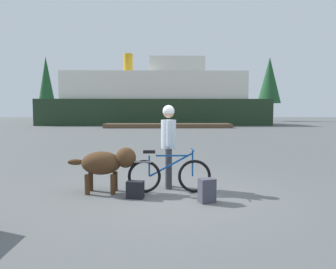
# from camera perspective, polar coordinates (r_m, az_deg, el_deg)

# --- Properties ---
(ground_plane) EXTENTS (160.00, 160.00, 0.00)m
(ground_plane) POSITION_cam_1_polar(r_m,az_deg,el_deg) (6.12, 1.41, -11.29)
(ground_plane) COLOR #595B5B
(bicycle) EXTENTS (1.68, 0.44, 0.89)m
(bicycle) POSITION_cam_1_polar(r_m,az_deg,el_deg) (6.31, 0.12, -7.38)
(bicycle) COLOR black
(bicycle) RESTS_ON ground_plane
(person_cyclist) EXTENTS (0.32, 0.53, 1.77)m
(person_cyclist) POSITION_cam_1_polar(r_m,az_deg,el_deg) (6.62, 0.11, -0.62)
(person_cyclist) COLOR #333338
(person_cyclist) RESTS_ON ground_plane
(dog) EXTENTS (1.38, 0.55, 0.92)m
(dog) POSITION_cam_1_polar(r_m,az_deg,el_deg) (6.40, -11.19, -5.11)
(dog) COLOR #472D19
(dog) RESTS_ON ground_plane
(backpack) EXTENTS (0.33, 0.28, 0.43)m
(backpack) POSITION_cam_1_polar(r_m,az_deg,el_deg) (5.73, 7.16, -10.16)
(backpack) COLOR #3F3F4C
(backpack) RESTS_ON ground_plane
(handbag_pannier) EXTENTS (0.35, 0.23, 0.33)m
(handbag_pannier) POSITION_cam_1_polar(r_m,az_deg,el_deg) (6.00, -6.03, -10.03)
(handbag_pannier) COLOR black
(handbag_pannier) RESTS_ON ground_plane
(dock_pier) EXTENTS (12.53, 2.74, 0.40)m
(dock_pier) POSITION_cam_1_polar(r_m,az_deg,el_deg) (31.16, -0.04, 1.64)
(dock_pier) COLOR brown
(dock_pier) RESTS_ON ground_plane
(ferry_boat) EXTENTS (26.86, 7.66, 8.63)m
(ferry_boat) POSITION_cam_1_polar(r_m,az_deg,el_deg) (38.63, -2.27, 6.34)
(ferry_boat) COLOR #1E331E
(ferry_boat) RESTS_ON ground_plane
(pine_tree_far_left) EXTENTS (2.96, 2.96, 10.95)m
(pine_tree_far_left) POSITION_cam_1_polar(r_m,az_deg,el_deg) (57.73, -21.44, 8.90)
(pine_tree_far_left) COLOR #4C331E
(pine_tree_far_left) RESTS_ON ground_plane
(pine_tree_center) EXTENTS (4.14, 4.14, 9.47)m
(pine_tree_center) POSITION_cam_1_polar(r_m,az_deg,el_deg) (53.78, 2.14, 8.81)
(pine_tree_center) COLOR #4C331E
(pine_tree_center) RESTS_ON ground_plane
(pine_tree_far_right) EXTENTS (3.77, 3.77, 10.54)m
(pine_tree_far_right) POSITION_cam_1_polar(r_m,az_deg,el_deg) (54.85, 18.11, 9.42)
(pine_tree_far_right) COLOR #4C331E
(pine_tree_far_right) RESTS_ON ground_plane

